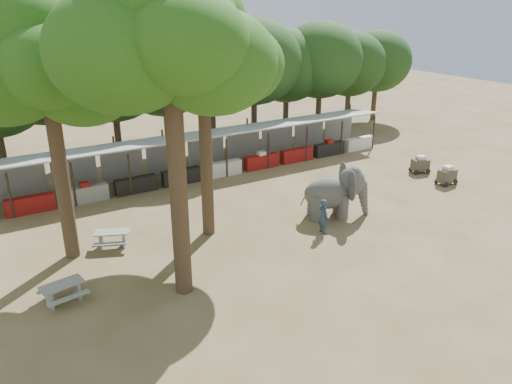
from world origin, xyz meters
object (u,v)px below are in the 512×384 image
yard_tree_back (197,45)px  yard_tree_center (163,37)px  handler (323,216)px  picnic_table_far (112,237)px  yard_tree_left (39,60)px  elephant (336,192)px  picnic_table_near (63,290)px  cart_front (447,175)px  cart_back (420,164)px

yard_tree_back → yard_tree_center: bearing=-126.9°
handler → picnic_table_far: size_ratio=0.90×
yard_tree_center → picnic_table_far: (-1.13, 4.76, -8.72)m
yard_tree_left → picnic_table_far: yard_tree_left is taller
handler → elephant: bearing=-48.7°
picnic_table_near → handler: bearing=-11.6°
yard_tree_left → picnic_table_far: size_ratio=5.87×
yard_tree_left → picnic_table_near: yard_tree_left is taller
elephant → picnic_table_near: 13.45m
yard_tree_center → picnic_table_near: yard_tree_center is taller
yard_tree_center → picnic_table_far: yard_tree_center is taller
picnic_table_near → cart_front: (22.09, 1.07, 0.08)m
yard_tree_left → yard_tree_center: size_ratio=0.92×
picnic_table_far → cart_front: cart_front is taller
yard_tree_left → yard_tree_center: bearing=-59.0°
yard_tree_left → yard_tree_center: (3.00, -5.00, 1.01)m
yard_tree_center → cart_front: yard_tree_center is taller
yard_tree_left → cart_front: bearing=-6.9°
picnic_table_near → picnic_table_far: picnic_table_near is taller
yard_tree_center → handler: 11.45m
yard_tree_left → picnic_table_far: (1.87, -0.24, -7.72)m
picnic_table_near → yard_tree_center: bearing=-29.4°
yard_tree_left → picnic_table_near: 8.57m
yard_tree_left → cart_back: yard_tree_left is taller
handler → yard_tree_back: bearing=65.2°
yard_tree_left → yard_tree_back: bearing=-9.5°
yard_tree_left → elephant: 14.51m
cart_back → yard_tree_left: bearing=-162.8°
elephant → picnic_table_near: bearing=-153.3°
yard_tree_back → picnic_table_far: yard_tree_back is taller
yard_tree_back → elephant: bearing=-15.4°
handler → picnic_table_near: (-11.68, 0.33, -0.36)m
picnic_table_near → picnic_table_far: (2.80, 3.38, -0.00)m
yard_tree_back → cart_front: 17.21m
yard_tree_center → yard_tree_back: (3.00, 4.00, -0.67)m
yard_tree_back → cart_front: size_ratio=9.58×
yard_tree_center → picnic_table_far: size_ratio=6.41×
yard_tree_back → picnic_table_near: bearing=-159.3°
yard_tree_back → yard_tree_left: bearing=170.5°
yard_tree_back → elephant: (6.47, -1.78, -7.22)m
handler → cart_front: handler is taller
yard_tree_back → cart_front: bearing=-5.8°
cart_front → handler: bearing=-173.2°
elephant → cart_front: elephant is taller
yard_tree_left → cart_front: (21.17, -2.55, -7.63)m
elephant → picnic_table_far: bearing=-170.4°
yard_tree_center → yard_tree_back: 5.04m
cart_front → cart_back: 2.32m
handler → cart_front: 10.51m
yard_tree_center → elephant: bearing=13.2°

